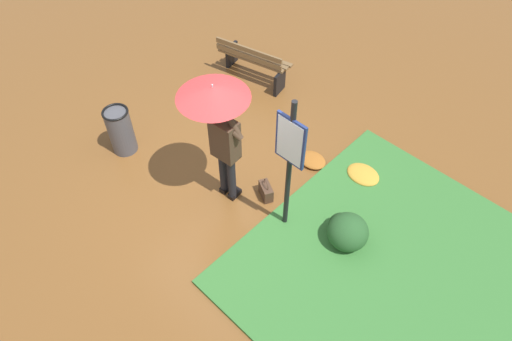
{
  "coord_description": "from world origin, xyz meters",
  "views": [
    {
      "loc": [
        -3.51,
        2.84,
        5.53
      ],
      "look_at": [
        -0.67,
        -0.1,
        0.85
      ],
      "focal_mm": 32.03,
      "sensor_mm": 36.0,
      "label": 1
    }
  ],
  "objects_px": {
    "park_bench": "(253,61)",
    "trash_bin": "(121,131)",
    "handbag": "(266,191)",
    "person_with_umbrella": "(219,116)",
    "info_sign_post": "(290,156)"
  },
  "relations": [
    {
      "from": "handbag",
      "to": "park_bench",
      "type": "bearing_deg",
      "value": -42.05
    },
    {
      "from": "park_bench",
      "to": "handbag",
      "type": "bearing_deg",
      "value": 137.95
    },
    {
      "from": "info_sign_post",
      "to": "park_bench",
      "type": "bearing_deg",
      "value": -38.29
    },
    {
      "from": "trash_bin",
      "to": "person_with_umbrella",
      "type": "bearing_deg",
      "value": -164.24
    },
    {
      "from": "person_with_umbrella",
      "to": "info_sign_post",
      "type": "bearing_deg",
      "value": -169.56
    },
    {
      "from": "info_sign_post",
      "to": "handbag",
      "type": "height_order",
      "value": "info_sign_post"
    },
    {
      "from": "person_with_umbrella",
      "to": "handbag",
      "type": "distance_m",
      "value": 1.56
    },
    {
      "from": "info_sign_post",
      "to": "park_bench",
      "type": "distance_m",
      "value": 3.61
    },
    {
      "from": "person_with_umbrella",
      "to": "trash_bin",
      "type": "relative_size",
      "value": 2.45
    },
    {
      "from": "info_sign_post",
      "to": "trash_bin",
      "type": "xyz_separation_m",
      "value": [
        2.92,
        0.72,
        -1.03
      ]
    },
    {
      "from": "person_with_umbrella",
      "to": "trash_bin",
      "type": "xyz_separation_m",
      "value": [
        1.86,
        0.52,
        -1.13
      ]
    },
    {
      "from": "park_bench",
      "to": "trash_bin",
      "type": "bearing_deg",
      "value": 85.92
    },
    {
      "from": "person_with_umbrella",
      "to": "info_sign_post",
      "type": "relative_size",
      "value": 0.89
    },
    {
      "from": "handbag",
      "to": "trash_bin",
      "type": "distance_m",
      "value": 2.56
    },
    {
      "from": "handbag",
      "to": "trash_bin",
      "type": "height_order",
      "value": "trash_bin"
    }
  ]
}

